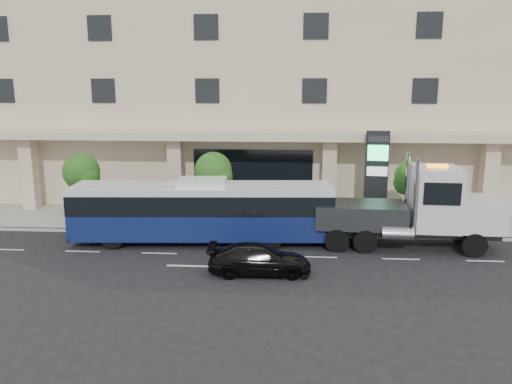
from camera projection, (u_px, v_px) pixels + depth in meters
ground at (241, 246)px, 26.36m from camera, size 120.00×120.00×0.00m
sidewalk at (249, 220)px, 31.23m from camera, size 120.00×6.00×0.15m
curb at (245, 234)px, 28.30m from camera, size 120.00×0.30×0.15m
convention_center at (260, 65)px, 39.37m from camera, size 60.00×17.60×20.00m
tree_left at (82, 174)px, 29.94m from camera, size 2.27×2.20×4.22m
tree_mid at (214, 173)px, 29.34m from camera, size 2.28×2.20×4.38m
tree_right at (412, 180)px, 28.57m from camera, size 2.10×2.00×4.04m
city_bus at (203, 210)px, 26.68m from camera, size 13.93×3.82×3.49m
tow_truck at (415, 211)px, 25.70m from camera, size 10.64×3.03×4.84m
black_sedan at (259, 259)px, 22.35m from camera, size 4.68×2.07×1.34m
signage_pylon at (376, 176)px, 30.18m from camera, size 1.43×0.67×5.54m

